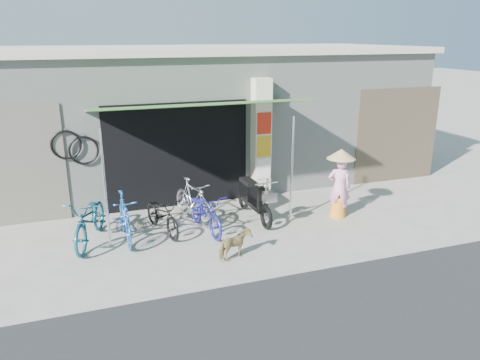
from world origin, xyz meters
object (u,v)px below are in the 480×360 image
object	(u,v)px
bike_silver	(193,201)
moped	(253,198)
nun	(339,183)
bike_blue	(125,218)
bike_black	(162,215)
bike_navy	(206,212)
street_dog	(235,245)
bike_teal	(90,219)

from	to	relation	value
bike_silver	moped	xyz separation A→B (m)	(1.32, -0.27, -0.01)
nun	moped	bearing A→B (deg)	10.90
bike_blue	bike_black	xyz separation A→B (m)	(0.78, 0.12, -0.09)
bike_silver	moped	bearing A→B (deg)	-27.47
bike_black	bike_navy	xyz separation A→B (m)	(0.87, -0.20, 0.03)
street_dog	nun	bearing A→B (deg)	-90.39
bike_teal	bike_black	world-z (taller)	bike_teal
bike_teal	bike_silver	world-z (taller)	bike_teal
bike_teal	bike_navy	bearing A→B (deg)	13.33
street_dog	nun	size ratio (longest dim) A/B	0.42
bike_black	nun	distance (m)	3.98
bike_blue	bike_silver	world-z (taller)	bike_blue
bike_silver	moped	world-z (taller)	moped
bike_silver	nun	distance (m)	3.29
bike_blue	bike_navy	size ratio (longest dim) A/B	0.98
bike_silver	bike_navy	size ratio (longest dim) A/B	0.97
bike_black	bike_teal	bearing A→B (deg)	166.65
bike_silver	nun	world-z (taller)	nun
bike_teal	moped	xyz separation A→B (m)	(3.52, 0.16, -0.02)
bike_teal	street_dog	size ratio (longest dim) A/B	2.85
bike_teal	bike_silver	bearing A→B (deg)	28.94
moped	nun	xyz separation A→B (m)	(1.85, -0.56, 0.33)
bike_black	nun	xyz separation A→B (m)	(3.94, -0.41, 0.40)
street_dog	moped	distance (m)	2.09
street_dog	bike_navy	bearing A→B (deg)	-17.23
moped	street_dog	bearing A→B (deg)	-122.59
bike_teal	street_dog	world-z (taller)	bike_teal
bike_navy	moped	distance (m)	1.26
nun	bike_navy	bearing A→B (deg)	23.73
bike_blue	bike_silver	bearing A→B (deg)	17.89
bike_navy	nun	distance (m)	3.09
bike_navy	nun	bearing A→B (deg)	-11.38
bike_black	bike_silver	distance (m)	0.87
street_dog	moped	world-z (taller)	moped
bike_black	bike_silver	bearing A→B (deg)	13.92
moped	nun	world-z (taller)	nun
bike_teal	bike_blue	xyz separation A→B (m)	(0.65, -0.10, -0.01)
bike_black	nun	bearing A→B (deg)	-20.08
bike_silver	street_dog	world-z (taller)	bike_silver
bike_black	moped	world-z (taller)	moped
bike_silver	street_dog	size ratio (longest dim) A/B	2.42
bike_teal	moped	bearing A→B (deg)	20.58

